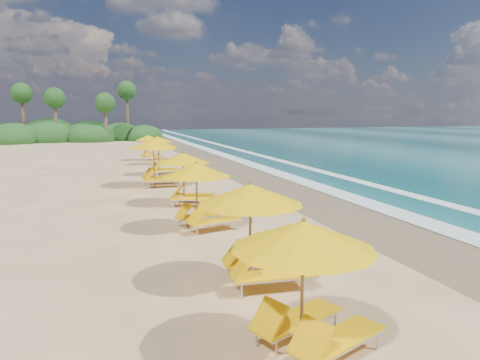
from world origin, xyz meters
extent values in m
plane|color=#D9B77F|center=(0.00, 0.00, 0.00)|extent=(160.00, 160.00, 0.00)
cube|color=#7C654A|center=(4.00, 0.00, 0.01)|extent=(4.00, 160.00, 0.01)
cube|color=white|center=(5.50, 0.00, 0.03)|extent=(1.20, 160.00, 0.01)
cube|color=white|center=(8.50, 0.00, 0.02)|extent=(0.80, 160.00, 0.01)
cylinder|color=olive|center=(-2.32, -10.12, 1.08)|extent=(0.05, 0.05, 2.16)
cone|color=#FFBF05|center=(-2.32, -10.12, 1.97)|extent=(2.87, 2.87, 0.43)
sphere|color=olive|center=(-2.32, -10.12, 2.22)|extent=(0.08, 0.08, 0.08)
cylinder|color=olive|center=(-2.12, -7.15, 1.12)|extent=(0.06, 0.06, 2.24)
cone|color=#FFBF05|center=(-2.12, -7.15, 2.05)|extent=(2.50, 2.50, 0.45)
sphere|color=olive|center=(-2.12, -7.15, 2.30)|extent=(0.08, 0.08, 0.08)
cylinder|color=olive|center=(-2.23, -2.31, 1.08)|extent=(0.05, 0.05, 2.17)
cone|color=#FFBF05|center=(-2.23, -2.31, 1.98)|extent=(2.69, 2.69, 0.43)
sphere|color=olive|center=(-2.23, -2.31, 2.22)|extent=(0.08, 0.08, 0.08)
cylinder|color=olive|center=(-1.88, 1.75, 1.06)|extent=(0.05, 0.05, 2.12)
cone|color=#FFBF05|center=(-1.88, 1.75, 1.94)|extent=(2.85, 2.85, 0.43)
sphere|color=olive|center=(-1.88, 1.75, 2.17)|extent=(0.08, 0.08, 0.08)
cylinder|color=olive|center=(-2.48, 6.65, 1.22)|extent=(0.06, 0.06, 2.44)
cone|color=#FFBF05|center=(-2.48, 6.65, 2.24)|extent=(2.55, 2.55, 0.49)
sphere|color=olive|center=(-2.48, 6.65, 2.51)|extent=(0.09, 0.09, 0.09)
cylinder|color=olive|center=(-1.68, 10.62, 0.98)|extent=(0.05, 0.05, 1.95)
cone|color=#FFBF05|center=(-1.68, 10.62, 1.79)|extent=(2.17, 2.17, 0.39)
sphere|color=olive|center=(-1.68, 10.62, 2.00)|extent=(0.07, 0.07, 0.07)
cylinder|color=olive|center=(-1.00, 16.21, 1.01)|extent=(0.05, 0.05, 2.03)
cone|color=#FFBF05|center=(-1.00, 16.21, 1.86)|extent=(2.46, 2.46, 0.41)
sphere|color=olive|center=(-1.00, 16.21, 2.08)|extent=(0.07, 0.07, 0.07)
cylinder|color=olive|center=(-1.31, 19.20, 0.99)|extent=(0.05, 0.05, 1.98)
cone|color=#FFBF05|center=(-1.31, 19.20, 1.81)|extent=(2.62, 2.62, 0.40)
sphere|color=olive|center=(-1.31, 19.20, 2.03)|extent=(0.07, 0.07, 0.07)
ellipsoid|color=#163D14|center=(-6.00, 45.00, 0.62)|extent=(6.40, 6.40, 4.16)
ellipsoid|color=#163D14|center=(-11.00, 46.00, 0.70)|extent=(7.20, 7.20, 4.68)
ellipsoid|color=#163D14|center=(-15.00, 44.00, 0.58)|extent=(6.00, 6.00, 3.90)
ellipsoid|color=#163D14|center=(-2.00, 47.00, 0.55)|extent=(5.60, 5.60, 3.64)
ellipsoid|color=#163D14|center=(1.00, 45.00, 0.49)|extent=(5.00, 5.00, 3.25)
cylinder|color=brown|center=(-4.00, 43.00, 2.50)|extent=(0.36, 0.36, 5.00)
sphere|color=#163D14|center=(-4.00, 43.00, 5.00)|extent=(2.60, 2.60, 2.60)
cylinder|color=brown|center=(-10.00, 44.00, 2.80)|extent=(0.36, 0.36, 5.60)
sphere|color=#163D14|center=(-10.00, 44.00, 5.60)|extent=(2.60, 2.60, 2.60)
cylinder|color=brown|center=(-14.00, 46.00, 3.10)|extent=(0.36, 0.36, 6.20)
sphere|color=#163D14|center=(-14.00, 46.00, 6.20)|extent=(2.60, 2.60, 2.60)
cylinder|color=brown|center=(-1.00, 47.00, 3.40)|extent=(0.36, 0.36, 6.80)
sphere|color=#163D14|center=(-1.00, 47.00, 6.80)|extent=(2.60, 2.60, 2.60)
camera|label=1|loc=(-5.21, -15.83, 3.80)|focal=32.54mm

